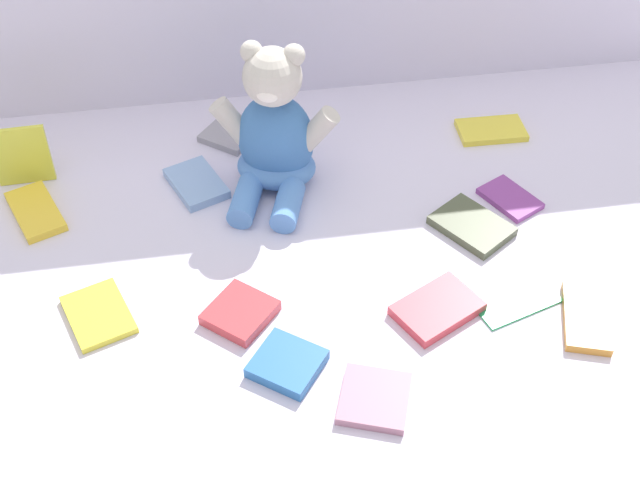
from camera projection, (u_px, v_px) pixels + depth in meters
name	position (u px, v px, depth m)	size (l,w,h in m)	color
ground_plane	(319.00, 241.00, 1.40)	(3.20, 3.20, 0.00)	silver
teddy_bear	(274.00, 136.00, 1.45)	(0.23, 0.23, 0.28)	#3F72B2
book_case_0	(472.00, 226.00, 1.42)	(0.09, 0.13, 0.02)	#4C5238
book_case_1	(437.00, 309.00, 1.28)	(0.09, 0.13, 0.02)	#D23C46
book_case_2	(374.00, 398.00, 1.16)	(0.10, 0.10, 0.01)	#A96F84
book_case_3	(514.00, 299.00, 1.30)	(0.07, 0.14, 0.01)	#249F56
book_case_4	(586.00, 317.00, 1.27)	(0.07, 0.14, 0.02)	orange
book_case_5	(98.00, 315.00, 1.28)	(0.09, 0.12, 0.01)	yellow
book_case_6	(21.00, 156.00, 1.48)	(0.10, 0.01, 0.11)	yellow
book_case_7	(491.00, 130.00, 1.62)	(0.08, 0.13, 0.01)	yellow
book_case_8	(240.00, 313.00, 1.28)	(0.09, 0.09, 0.02)	#CF3E43
book_case_9	(196.00, 183.00, 1.50)	(0.08, 0.12, 0.02)	#84A6D2
book_case_10	(510.00, 198.00, 1.47)	(0.07, 0.10, 0.01)	#8A3D8D
book_case_11	(287.00, 364.00, 1.21)	(0.09, 0.09, 0.02)	#2A64A5
book_case_12	(36.00, 212.00, 1.45)	(0.07, 0.14, 0.01)	yellow
book_case_13	(229.00, 135.00, 1.61)	(0.08, 0.09, 0.01)	#969097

